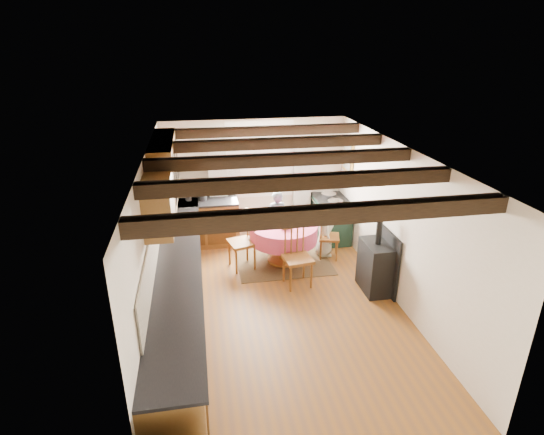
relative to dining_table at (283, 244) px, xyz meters
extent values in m
cube|color=brown|center=(-0.32, -1.41, -0.37)|extent=(3.60, 5.50, 0.00)
cube|color=white|center=(-0.32, -1.41, 2.03)|extent=(3.60, 5.50, 0.00)
cube|color=silver|center=(-0.32, 1.34, 0.83)|extent=(3.60, 0.00, 2.40)
cube|color=silver|center=(-0.32, -4.16, 0.83)|extent=(3.60, 0.00, 2.40)
cube|color=silver|center=(-2.12, -1.41, 0.83)|extent=(0.00, 5.50, 2.40)
cube|color=silver|center=(1.48, -1.41, 0.83)|extent=(0.00, 5.50, 2.40)
cube|color=black|center=(-0.32, -3.41, 1.94)|extent=(3.60, 0.16, 0.16)
cube|color=black|center=(-0.32, -2.41, 1.94)|extent=(3.60, 0.16, 0.16)
cube|color=black|center=(-0.32, -1.41, 1.94)|extent=(3.60, 0.16, 0.16)
cube|color=black|center=(-0.32, -0.41, 1.94)|extent=(3.60, 0.16, 0.16)
cube|color=black|center=(-0.32, 0.59, 1.94)|extent=(3.60, 0.16, 0.16)
cube|color=beige|center=(-2.10, -1.11, 0.83)|extent=(0.02, 4.50, 0.55)
cube|color=beige|center=(-1.32, 1.32, 0.83)|extent=(1.40, 0.02, 0.55)
cube|color=brown|center=(-1.82, -1.41, 0.07)|extent=(0.60, 5.30, 0.88)
cube|color=brown|center=(-1.37, 1.04, 0.07)|extent=(1.30, 0.60, 0.88)
cube|color=black|center=(-1.80, -1.41, 0.53)|extent=(0.64, 5.30, 0.04)
cube|color=black|center=(-1.37, 1.02, 0.53)|extent=(1.30, 0.64, 0.04)
cube|color=brown|center=(-1.95, -0.21, 1.58)|extent=(0.34, 1.80, 0.90)
cube|color=brown|center=(-1.95, -1.71, 1.53)|extent=(0.34, 0.90, 0.70)
cube|color=white|center=(-0.22, 1.32, 1.23)|extent=(1.34, 0.03, 1.54)
cube|color=white|center=(-0.22, 1.33, 1.23)|extent=(1.20, 0.01, 1.40)
cube|color=#A0A0A0|center=(-1.07, 1.24, 0.73)|extent=(0.35, 0.10, 2.10)
cube|color=#A0A0A0|center=(0.63, 1.24, 0.73)|extent=(0.35, 0.10, 2.10)
cylinder|color=black|center=(-0.22, 1.24, 1.83)|extent=(2.00, 0.03, 0.03)
cube|color=gold|center=(1.45, 0.89, 1.33)|extent=(0.04, 0.50, 0.60)
cylinder|color=silver|center=(0.73, 1.31, 1.33)|extent=(0.30, 0.02, 0.30)
cube|color=brown|center=(0.00, 0.00, -0.36)|extent=(1.69, 1.32, 0.01)
imported|color=#3F4B57|center=(-0.01, 0.63, 0.21)|extent=(0.45, 0.32, 1.16)
imported|color=beige|center=(0.81, 0.15, 0.14)|extent=(0.35, 0.51, 1.02)
imported|color=silver|center=(-0.01, -0.02, 0.39)|extent=(0.21, 0.21, 0.05)
imported|color=silver|center=(-0.01, -0.15, 0.40)|extent=(0.28, 0.28, 0.06)
imported|color=silver|center=(0.20, -0.03, 0.41)|extent=(0.13, 0.13, 0.09)
cylinder|color=#262628|center=(-1.65, 1.09, 0.66)|extent=(0.13, 0.13, 0.22)
cylinder|color=#262628|center=(-1.39, 1.06, 0.65)|extent=(0.18, 0.18, 0.20)
camera|label=1|loc=(-1.44, -6.94, 3.42)|focal=28.59mm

